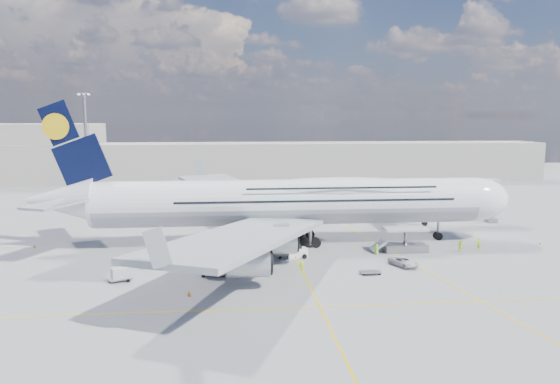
{
  "coord_description": "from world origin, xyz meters",
  "views": [
    {
      "loc": [
        -9.7,
        -76.06,
        20.55
      ],
      "look_at": [
        -1.64,
        8.0,
        8.68
      ],
      "focal_mm": 35.0,
      "sensor_mm": 36.0,
      "label": 1
    }
  ],
  "objects": [
    {
      "name": "dolly_row_c",
      "position": [
        -11.73,
        -7.11,
        1.11
      ],
      "size": [
        3.59,
        2.52,
        2.06
      ],
      "rotation": [
        0.0,
        0.0,
        -0.26
      ],
      "color": "gray",
      "rests_on": "ground"
    },
    {
      "name": "dolly_nose_near",
      "position": [
        -1.26,
        0.77,
        0.32
      ],
      "size": [
        3.18,
        2.29,
        0.42
      ],
      "rotation": [
        0.0,
        0.0,
        -0.29
      ],
      "color": "gray",
      "rests_on": "ground"
    },
    {
      "name": "cone_wing_right_inner",
      "position": [
        -1.25,
        3.06,
        0.28
      ],
      "size": [
        0.46,
        0.46,
        0.59
      ],
      "color": "orange",
      "rests_on": "ground"
    },
    {
      "name": "crew_wing",
      "position": [
        -11.2,
        -5.22,
        0.86
      ],
      "size": [
        0.67,
        1.08,
        1.71
      ],
      "primitive_type": "imported",
      "rotation": [
        0.0,
        0.0,
        1.3
      ],
      "color": "#BCDB17",
      "rests_on": "ground"
    },
    {
      "name": "taxi_line_diag",
      "position": [
        14.0,
        10.0,
        0.01
      ],
      "size": [
        14.16,
        99.06,
        0.01
      ],
      "primitive_type": "cube",
      "rotation": [
        0.0,
        0.0,
        0.14
      ],
      "color": "gold",
      "rests_on": "ground"
    },
    {
      "name": "taxi_line_main",
      "position": [
        0.0,
        0.0,
        0.01
      ],
      "size": [
        0.25,
        220.0,
        0.01
      ],
      "primitive_type": "cube",
      "color": "gold",
      "rests_on": "ground"
    },
    {
      "name": "airliner",
      "position": [
        0.26,
        10.0,
        6.87
      ],
      "size": [
        77.26,
        79.15,
        23.71
      ],
      "color": "white",
      "rests_on": "ground"
    },
    {
      "name": "cone_nose",
      "position": [
        40.13,
        5.14,
        0.24
      ],
      "size": [
        0.39,
        0.39,
        0.49
      ],
      "color": "orange",
      "rests_on": "ground"
    },
    {
      "name": "terminal",
      "position": [
        0.0,
        95.0,
        6.0
      ],
      "size": [
        180.0,
        16.0,
        12.0
      ],
      "primitive_type": "cube",
      "color": "#B2AD9E",
      "rests_on": "ground"
    },
    {
      "name": "cargo_loader",
      "position": [
        16.82,
        2.89,
        1.25
      ],
      "size": [
        8.53,
        3.2,
        3.67
      ],
      "color": "silver",
      "rests_on": "ground"
    },
    {
      "name": "crew_van",
      "position": [
        12.19,
        1.49,
        0.78
      ],
      "size": [
        0.75,
        0.89,
        1.56
      ],
      "primitive_type": "imported",
      "rotation": [
        0.0,
        0.0,
        1.96
      ],
      "color": "#A7EE19",
      "rests_on": "ground"
    },
    {
      "name": "cone_wing_right_outer",
      "position": [
        -14.34,
        -15.01,
        0.29
      ],
      "size": [
        0.48,
        0.48,
        0.61
      ],
      "color": "orange",
      "rests_on": "ground"
    },
    {
      "name": "dolly_row_b",
      "position": [
        -17.57,
        1.85,
        0.29
      ],
      "size": [
        2.89,
        2.17,
        0.38
      ],
      "rotation": [
        0.0,
        0.0,
        0.35
      ],
      "color": "gray",
      "rests_on": "ground"
    },
    {
      "name": "cone_tail",
      "position": [
        -40.0,
        10.46,
        0.26
      ],
      "size": [
        0.42,
        0.42,
        0.53
      ],
      "color": "orange",
      "rests_on": "ground"
    },
    {
      "name": "hangar",
      "position": [
        -70.0,
        100.0,
        9.0
      ],
      "size": [
        40.0,
        22.0,
        18.0
      ],
      "primitive_type": "cube",
      "color": "#B2AD9E",
      "rests_on": "ground"
    },
    {
      "name": "light_mast",
      "position": [
        -40.0,
        45.0,
        13.21
      ],
      "size": [
        3.0,
        0.7,
        25.5
      ],
      "color": "gray",
      "rests_on": "ground"
    },
    {
      "name": "service_van",
      "position": [
        14.13,
        -5.24,
        0.64
      ],
      "size": [
        3.77,
        5.06,
        1.28
      ],
      "primitive_type": "imported",
      "rotation": [
        0.0,
        0.0,
        0.41
      ],
      "color": "silver",
      "rests_on": "ground"
    },
    {
      "name": "ground",
      "position": [
        0.0,
        0.0,
        0.0
      ],
      "size": [
        300.0,
        300.0,
        0.0
      ],
      "primitive_type": "plane",
      "color": "gray",
      "rests_on": "ground"
    },
    {
      "name": "baggage_tug",
      "position": [
        0.08,
        0.54,
        0.84
      ],
      "size": [
        3.32,
        2.29,
        1.89
      ],
      "rotation": [
        0.0,
        0.0,
        0.32
      ],
      "color": "white",
      "rests_on": "ground"
    },
    {
      "name": "taxi_line_cross",
      "position": [
        0.0,
        -20.0,
        0.01
      ],
      "size": [
        120.0,
        0.25,
        0.01
      ],
      "primitive_type": "cube",
      "color": "gold",
      "rests_on": "ground"
    },
    {
      "name": "crew_loader",
      "position": [
        25.25,
        1.58,
        0.9
      ],
      "size": [
        1.09,
        1.02,
        1.79
      ],
      "primitive_type": "imported",
      "rotation": [
        0.0,
        0.0,
        -0.51
      ],
      "color": "#CFF119",
      "rests_on": "ground"
    },
    {
      "name": "catering_truck_outer",
      "position": [
        -21.15,
        44.66,
        1.81
      ],
      "size": [
        6.85,
        3.59,
        3.89
      ],
      "rotation": [
        0.0,
        0.0,
        0.21
      ],
      "color": "gray",
      "rests_on": "ground"
    },
    {
      "name": "catering_truck_inner",
      "position": [
        -12.81,
        31.66,
        1.82
      ],
      "size": [
        6.78,
        3.49,
        3.86
      ],
      "rotation": [
        0.0,
        0.0,
        0.2
      ],
      "color": "gray",
      "rests_on": "ground"
    },
    {
      "name": "jet_bridge",
      "position": [
        29.81,
        20.94,
        6.85
      ],
      "size": [
        18.8,
        12.1,
        8.5
      ],
      "color": "#B7B7BC",
      "rests_on": "ground"
    },
    {
      "name": "dolly_row_a",
      "position": [
        -23.33,
        -8.52,
        0.93
      ],
      "size": [
        3.1,
        2.47,
        1.73
      ],
      "rotation": [
        0.0,
        0.0,
        0.43
      ],
      "color": "gray",
      "rests_on": "ground"
    },
    {
      "name": "crew_tug",
      "position": [
        -0.3,
        -7.45,
        0.86
      ],
      "size": [
        1.25,
        0.92,
        1.73
      ],
      "primitive_type": "imported",
      "rotation": [
        0.0,
        0.0,
        -0.27
      ],
      "color": "#CDFC1A",
      "rests_on": "ground"
    },
    {
      "name": "tree_line",
      "position": [
        40.0,
        140.0,
        4.0
      ],
      "size": [
        160.0,
        6.0,
        8.0
      ],
      "primitive_type": "cube",
      "color": "#193814",
      "rests_on": "ground"
    },
    {
      "name": "dolly_back",
      "position": [
        -20.4,
        -2.64,
        0.3
      ],
      "size": [
        2.71,
        1.49,
        0.39
      ],
      "rotation": [
        0.0,
        0.0,
        -0.02
      ],
      "color": "gray",
      "rests_on": "ground"
    },
    {
      "name": "dolly_nose_far",
      "position": [
        8.63,
        -8.47,
        0.3
      ],
      "size": [
        2.72,
        1.52,
        0.39
      ],
      "rotation": [
        0.0,
        0.0,
        0.04
      ],
      "color": "gray",
      "rests_on": "ground"
    },
    {
      "name": "crew_nose",
      "position": [
        28.62,
        2.61,
        0.98
      ],
      "size": [
        0.81,
        0.63,
        1.96
      ],
      "primitive_type": "imported",
      "rotation": [
        0.0,
        0.0,
        0.24
      ],
      "color": "#BEDF17",
      "rests_on": "ground"
    },
    {
      "name": "cone_wing_left_outer",
      "position": [
        -7.63,
        40.51,
        0.25
      ],
      "size": [
        0.41,
        0.41,
        0.52
      ],
      "color": "orange",
      "rests_on": "ground"
    },
    {
      "name": "cone_wing_left_inner",
      "position": [
        -8.33,
        21.04,
        0.29
      ],
      "size": [
        0.47,
        0.47,
        0.6
      ],
      "color": "orange",
      "rests_on": "ground"
    }
  ]
}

